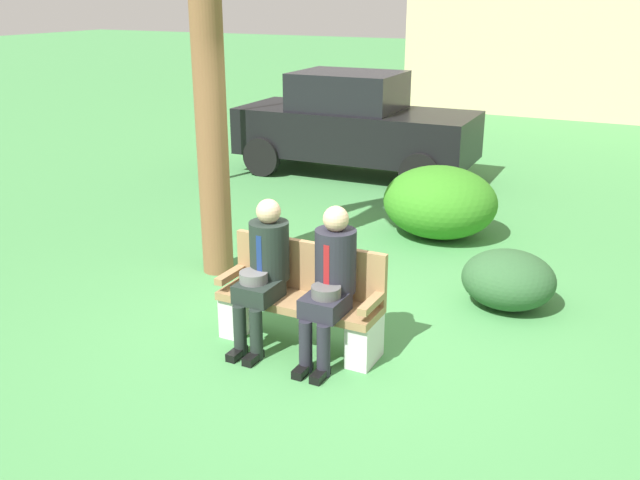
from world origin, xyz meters
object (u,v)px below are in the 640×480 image
object	(u,v)px
seated_man_left	(264,267)
street_lamp	(205,34)
seated_man_right	(331,278)
shrub_near_bench	(508,279)
park_bench	(302,301)
parked_car_near	(354,124)
shrub_mid_lawn	(440,202)

from	to	relation	value
seated_man_left	street_lamp	distance (m)	5.92
seated_man_right	shrub_near_bench	size ratio (longest dim) A/B	1.45
park_bench	seated_man_left	bearing A→B (deg)	-156.63
park_bench	shrub_near_bench	bearing A→B (deg)	47.92
shrub_near_bench	street_lamp	xyz separation A→B (m)	(-5.35, 2.70, 2.02)
seated_man_left	shrub_near_bench	xyz separation A→B (m)	(1.72, 1.71, -0.43)
shrub_near_bench	street_lamp	distance (m)	6.32
park_bench	street_lamp	size ratio (longest dim) A/B	0.38
park_bench	parked_car_near	distance (m)	6.15
shrub_near_bench	park_bench	bearing A→B (deg)	-132.08
park_bench	shrub_near_bench	distance (m)	2.13
seated_man_left	seated_man_right	size ratio (longest dim) A/B	0.98
street_lamp	park_bench	bearing A→B (deg)	-47.44
seated_man_left	street_lamp	bearing A→B (deg)	129.52
park_bench	shrub_mid_lawn	size ratio (longest dim) A/B	1.00
shrub_mid_lawn	street_lamp	world-z (taller)	street_lamp
seated_man_right	street_lamp	xyz separation A→B (m)	(-4.26, 4.40, 1.58)
parked_car_near	street_lamp	size ratio (longest dim) A/B	1.04
park_bench	street_lamp	bearing A→B (deg)	132.56
seated_man_left	shrub_mid_lawn	world-z (taller)	seated_man_left
seated_man_right	shrub_mid_lawn	bearing A→B (deg)	92.53
seated_man_left	seated_man_right	world-z (taller)	seated_man_right
park_bench	shrub_near_bench	size ratio (longest dim) A/B	1.58
seated_man_right	shrub_mid_lawn	size ratio (longest dim) A/B	0.92
seated_man_right	street_lamp	size ratio (longest dim) A/B	0.35
seated_man_right	shrub_mid_lawn	distance (m)	3.45
shrub_near_bench	parked_car_near	bearing A→B (deg)	129.97
seated_man_left	parked_car_near	world-z (taller)	parked_car_near
park_bench	shrub_mid_lawn	world-z (taller)	park_bench
seated_man_right	shrub_mid_lawn	world-z (taller)	seated_man_right
seated_man_right	shrub_near_bench	world-z (taller)	seated_man_right
parked_car_near	street_lamp	world-z (taller)	street_lamp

